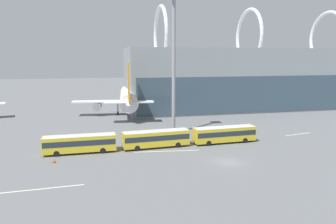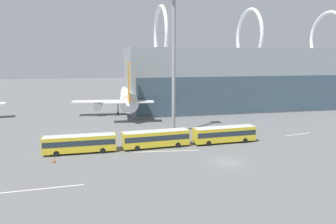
{
  "view_description": "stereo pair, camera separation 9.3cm",
  "coord_description": "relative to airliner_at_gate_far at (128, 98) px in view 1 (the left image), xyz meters",
  "views": [
    {
      "loc": [
        -20.73,
        -47.06,
        16.75
      ],
      "look_at": [
        -3.84,
        26.32,
        4.0
      ],
      "focal_mm": 35.0,
      "sensor_mm": 36.0,
      "label": 1
    },
    {
      "loc": [
        -20.64,
        -47.09,
        16.75
      ],
      "look_at": [
        -3.84,
        26.32,
        4.0
      ],
      "focal_mm": 35.0,
      "sensor_mm": 36.0,
      "label": 2
    }
  ],
  "objects": [
    {
      "name": "shuttle_bus_2",
      "position": [
        14.91,
        -36.26,
        -3.1
      ],
      "size": [
        12.6,
        3.42,
        3.15
      ],
      "rotation": [
        0.0,
        0.0,
        0.05
      ],
      "color": "gold",
      "rests_on": "ground_plane"
    },
    {
      "name": "shuttle_bus_1",
      "position": [
        1.17,
        -36.6,
        -3.1
      ],
      "size": [
        12.64,
        3.65,
        3.15
      ],
      "rotation": [
        0.0,
        0.0,
        0.07
      ],
      "color": "gold",
      "rests_on": "ground_plane"
    },
    {
      "name": "terminal_building",
      "position": [
        67.69,
        3.21,
        5.1
      ],
      "size": [
        135.33,
        20.58,
        31.93
      ],
      "color": "gray",
      "rests_on": "ground_plane"
    },
    {
      "name": "ground_plane",
      "position": [
        10.77,
        -47.76,
        -4.96
      ],
      "size": [
        440.0,
        440.0,
        0.0
      ],
      "primitive_type": "plane",
      "color": "slate"
    },
    {
      "name": "airliner_at_gate_far",
      "position": [
        0.0,
        0.0,
        0.0
      ],
      "size": [
        31.92,
        34.29,
        15.45
      ],
      "rotation": [
        0.0,
        0.0,
        1.48
      ],
      "color": "white",
      "rests_on": "ground_plane"
    },
    {
      "name": "lane_stripe_0",
      "position": [
        -16.64,
        -52.45,
        -4.96
      ],
      "size": [
        10.18,
        0.79,
        0.01
      ],
      "primitive_type": "cube",
      "rotation": [
        0.0,
        0.0,
        0.05
      ],
      "color": "silver",
      "rests_on": "ground_plane"
    },
    {
      "name": "airliner_parked_remote",
      "position": [
        52.2,
        11.33,
        0.16
      ],
      "size": [
        34.63,
        31.99,
        15.75
      ],
      "rotation": [
        0.0,
        0.0,
        4.33
      ],
      "color": "white",
      "rests_on": "ground_plane"
    },
    {
      "name": "lane_stripe_1",
      "position": [
        33.49,
        -33.21,
        -4.96
      ],
      "size": [
        7.07,
        1.72,
        0.01
      ],
      "primitive_type": "cube",
      "rotation": [
        0.0,
        0.0,
        0.21
      ],
      "color": "silver",
      "rests_on": "ground_plane"
    },
    {
      "name": "traffic_cone_0",
      "position": [
        -16.48,
        -41.64,
        -4.59
      ],
      "size": [
        0.57,
        0.57,
        0.75
      ],
      "color": "black",
      "rests_on": "ground_plane"
    },
    {
      "name": "floodlight_mast",
      "position": [
        7.05,
        -26.34,
        12.11
      ],
      "size": [
        2.44,
        2.44,
        29.79
      ],
      "color": "gray",
      "rests_on": "ground_plane"
    },
    {
      "name": "lane_stripe_5",
      "position": [
        2.57,
        -39.46,
        -4.96
      ],
      "size": [
        11.72,
        1.59,
        0.01
      ],
      "primitive_type": "cube",
      "rotation": [
        0.0,
        0.0,
        -0.11
      ],
      "color": "silver",
      "rests_on": "ground_plane"
    },
    {
      "name": "shuttle_bus_0",
      "position": [
        -12.57,
        -37.08,
        -3.1
      ],
      "size": [
        12.53,
        3.0,
        3.15
      ],
      "rotation": [
        0.0,
        0.0,
        0.02
      ],
      "color": "gold",
      "rests_on": "ground_plane"
    }
  ]
}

